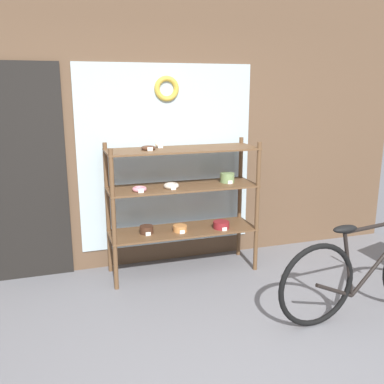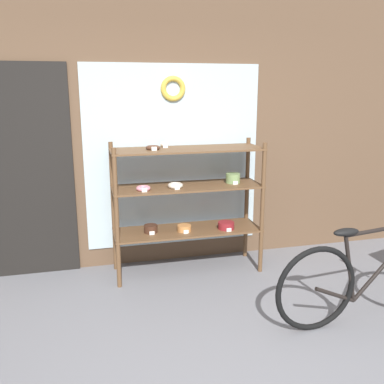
% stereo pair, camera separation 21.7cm
% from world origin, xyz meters
% --- Properties ---
extents(storefront_facade, '(5.98, 0.13, 3.40)m').
position_xyz_m(storefront_facade, '(-0.03, 2.24, 1.66)').
color(storefront_facade, brown).
rests_on(storefront_facade, ground_plane).
extents(display_case, '(1.49, 0.47, 1.34)m').
position_xyz_m(display_case, '(0.28, 1.86, 0.82)').
color(display_case, brown).
rests_on(display_case, ground_plane).
extents(bicycle, '(1.72, 0.46, 0.83)m').
position_xyz_m(bicycle, '(1.47, 0.55, 0.37)').
color(bicycle, black).
rests_on(bicycle, ground_plane).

